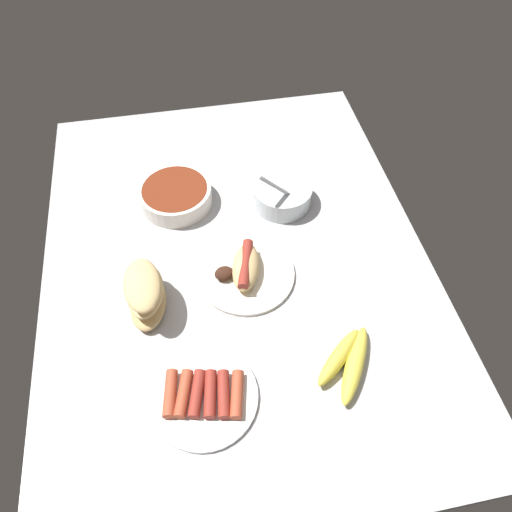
{
  "coord_description": "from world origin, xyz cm",
  "views": [
    {
      "loc": [
        68.17,
        -8.03,
        89.96
      ],
      "look_at": [
        3.13,
        4.31,
        3.0
      ],
      "focal_mm": 33.26,
      "sensor_mm": 36.0,
      "label": 1
    }
  ],
  "objects_px": {
    "plate_hotdog_assembled": "(245,271)",
    "bowl_coleslaw": "(282,194)",
    "banana_bunch": "(347,361)",
    "plate_sausages": "(204,396)",
    "bread_stack": "(145,293)",
    "bowl_chili": "(176,195)"
  },
  "relations": [
    {
      "from": "plate_hotdog_assembled",
      "to": "bowl_coleslaw",
      "type": "bearing_deg",
      "value": 147.58
    },
    {
      "from": "banana_bunch",
      "to": "plate_sausages",
      "type": "height_order",
      "value": "banana_bunch"
    },
    {
      "from": "bread_stack",
      "to": "plate_hotdog_assembled",
      "type": "relative_size",
      "value": 0.68
    },
    {
      "from": "bread_stack",
      "to": "banana_bunch",
      "type": "bearing_deg",
      "value": 60.96
    },
    {
      "from": "bowl_chili",
      "to": "plate_hotdog_assembled",
      "type": "height_order",
      "value": "plate_hotdog_assembled"
    },
    {
      "from": "bread_stack",
      "to": "bowl_coleslaw",
      "type": "relative_size",
      "value": 1.01
    },
    {
      "from": "bowl_chili",
      "to": "plate_hotdog_assembled",
      "type": "bearing_deg",
      "value": 27.27
    },
    {
      "from": "plate_sausages",
      "to": "plate_hotdog_assembled",
      "type": "relative_size",
      "value": 0.94
    },
    {
      "from": "bowl_chili",
      "to": "plate_sausages",
      "type": "distance_m",
      "value": 0.53
    },
    {
      "from": "bowl_chili",
      "to": "bread_stack",
      "type": "distance_m",
      "value": 0.32
    },
    {
      "from": "bowl_chili",
      "to": "bread_stack",
      "type": "relative_size",
      "value": 1.2
    },
    {
      "from": "bread_stack",
      "to": "plate_sausages",
      "type": "bearing_deg",
      "value": 22.28
    },
    {
      "from": "plate_hotdog_assembled",
      "to": "banana_bunch",
      "type": "bearing_deg",
      "value": 32.37
    },
    {
      "from": "banana_bunch",
      "to": "plate_hotdog_assembled",
      "type": "bearing_deg",
      "value": -147.63
    },
    {
      "from": "banana_bunch",
      "to": "bowl_chili",
      "type": "bearing_deg",
      "value": -150.13
    },
    {
      "from": "bowl_chili",
      "to": "plate_sausages",
      "type": "bearing_deg",
      "value": 0.75
    },
    {
      "from": "bowl_coleslaw",
      "to": "bowl_chili",
      "type": "bearing_deg",
      "value": -100.57
    },
    {
      "from": "banana_bunch",
      "to": "plate_hotdog_assembled",
      "type": "relative_size",
      "value": 0.76
    },
    {
      "from": "banana_bunch",
      "to": "plate_sausages",
      "type": "bearing_deg",
      "value": -87.14
    },
    {
      "from": "bowl_coleslaw",
      "to": "plate_hotdog_assembled",
      "type": "relative_size",
      "value": 0.68
    },
    {
      "from": "bowl_coleslaw",
      "to": "plate_sausages",
      "type": "distance_m",
      "value": 0.55
    },
    {
      "from": "bowl_chili",
      "to": "bowl_coleslaw",
      "type": "relative_size",
      "value": 1.22
    }
  ]
}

